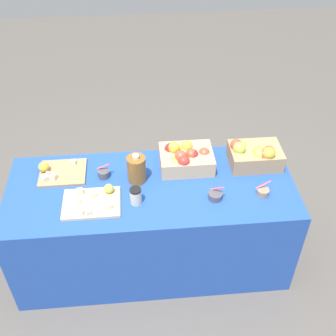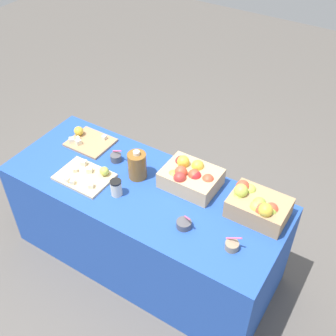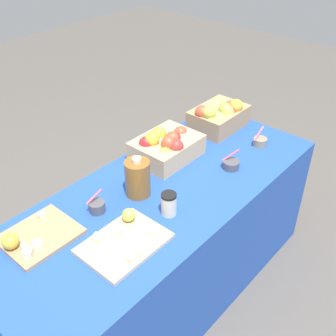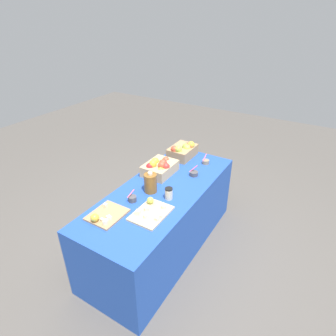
# 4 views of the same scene
# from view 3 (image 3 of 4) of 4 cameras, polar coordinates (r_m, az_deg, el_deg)

# --- Properties ---
(ground_plane) EXTENTS (10.00, 10.00, 0.00)m
(ground_plane) POSITION_cam_3_polar(r_m,az_deg,el_deg) (2.58, -0.82, -16.32)
(ground_plane) COLOR #56514C
(table) EXTENTS (1.90, 0.76, 0.74)m
(table) POSITION_cam_3_polar(r_m,az_deg,el_deg) (2.30, -0.89, -10.51)
(table) COLOR #234CAD
(table) RESTS_ON ground_plane
(apple_crate_left) EXTENTS (0.35, 0.25, 0.19)m
(apple_crate_left) POSITION_cam_3_polar(r_m,az_deg,el_deg) (2.58, 7.14, 7.23)
(apple_crate_left) COLOR tan
(apple_crate_left) RESTS_ON table
(apple_crate_middle) EXTENTS (0.36, 0.28, 0.18)m
(apple_crate_middle) POSITION_cam_3_polar(r_m,az_deg,el_deg) (2.27, -0.21, 3.07)
(apple_crate_middle) COLOR tan
(apple_crate_middle) RESTS_ON table
(cutting_board_front) EXTENTS (0.36, 0.26, 0.08)m
(cutting_board_front) POSITION_cam_3_polar(r_m,az_deg,el_deg) (1.79, -6.07, -9.89)
(cutting_board_front) COLOR #D1B284
(cutting_board_front) RESTS_ON table
(cutting_board_back) EXTENTS (0.31, 0.26, 0.09)m
(cutting_board_back) POSITION_cam_3_polar(r_m,az_deg,el_deg) (1.87, -18.05, -9.09)
(cutting_board_back) COLOR tan
(cutting_board_back) RESTS_ON table
(sample_bowl_near) EXTENTS (0.10, 0.09, 0.11)m
(sample_bowl_near) POSITION_cam_3_polar(r_m,az_deg,el_deg) (2.23, 8.73, 0.51)
(sample_bowl_near) COLOR #4C4C51
(sample_bowl_near) RESTS_ON table
(sample_bowl_mid) EXTENTS (0.09, 0.08, 0.10)m
(sample_bowl_mid) POSITION_cam_3_polar(r_m,az_deg,el_deg) (1.95, -9.85, -5.28)
(sample_bowl_mid) COLOR #4C4C51
(sample_bowl_mid) RESTS_ON table
(sample_bowl_far) EXTENTS (0.09, 0.08, 0.11)m
(sample_bowl_far) POSITION_cam_3_polar(r_m,az_deg,el_deg) (2.46, 12.65, 3.60)
(sample_bowl_far) COLOR gray
(sample_bowl_far) RESTS_ON table
(cider_jug) EXTENTS (0.12, 0.12, 0.21)m
(cider_jug) POSITION_cam_3_polar(r_m,az_deg,el_deg) (1.99, -4.24, -1.39)
(cider_jug) COLOR brown
(cider_jug) RESTS_ON table
(coffee_cup) EXTENTS (0.07, 0.07, 0.11)m
(coffee_cup) POSITION_cam_3_polar(r_m,az_deg,el_deg) (1.89, 0.11, -5.01)
(coffee_cup) COLOR beige
(coffee_cup) RESTS_ON table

